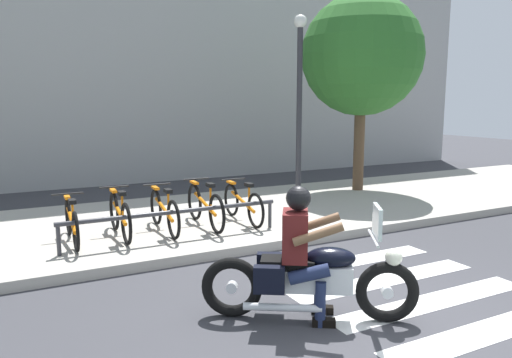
{
  "coord_description": "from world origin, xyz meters",
  "views": [
    {
      "loc": [
        -3.42,
        -3.85,
        2.31
      ],
      "look_at": [
        0.01,
        2.75,
        1.13
      ],
      "focal_mm": 34.41,
      "sensor_mm": 36.0,
      "label": 1
    }
  ],
  "objects_px": {
    "bicycle_0": "(72,222)",
    "street_lamp": "(299,92)",
    "bicycle_1": "(120,215)",
    "bicycle_2": "(164,211)",
    "bicycle_3": "(205,206)",
    "rider": "(303,244)",
    "bicycle_4": "(243,203)",
    "tree_near_rack": "(362,56)",
    "bike_rack": "(175,214)",
    "motorcycle": "(310,278)"
  },
  "relations": [
    {
      "from": "bicycle_2",
      "to": "bicycle_0",
      "type": "bearing_deg",
      "value": 179.98
    },
    {
      "from": "bike_rack",
      "to": "street_lamp",
      "type": "distance_m",
      "value": 4.32
    },
    {
      "from": "street_lamp",
      "to": "motorcycle",
      "type": "bearing_deg",
      "value": -121.13
    },
    {
      "from": "bike_rack",
      "to": "street_lamp",
      "type": "xyz_separation_m",
      "value": [
        3.42,
        1.79,
        1.94
      ]
    },
    {
      "from": "bike_rack",
      "to": "street_lamp",
      "type": "height_order",
      "value": "street_lamp"
    },
    {
      "from": "rider",
      "to": "bike_rack",
      "type": "xyz_separation_m",
      "value": [
        -0.41,
        3.04,
        -0.27
      ]
    },
    {
      "from": "motorcycle",
      "to": "bicycle_1",
      "type": "height_order",
      "value": "motorcycle"
    },
    {
      "from": "motorcycle",
      "to": "bicycle_3",
      "type": "distance_m",
      "value": 3.64
    },
    {
      "from": "street_lamp",
      "to": "tree_near_rack",
      "type": "distance_m",
      "value": 2.21
    },
    {
      "from": "bicycle_1",
      "to": "bicycle_4",
      "type": "relative_size",
      "value": 0.97
    },
    {
      "from": "street_lamp",
      "to": "bicycle_3",
      "type": "bearing_deg",
      "value": -155.28
    },
    {
      "from": "bicycle_3",
      "to": "tree_near_rack",
      "type": "relative_size",
      "value": 0.36
    },
    {
      "from": "bicycle_0",
      "to": "street_lamp",
      "type": "xyz_separation_m",
      "value": [
        4.87,
        1.24,
        2.01
      ]
    },
    {
      "from": "bicycle_4",
      "to": "street_lamp",
      "type": "bearing_deg",
      "value": 32.24
    },
    {
      "from": "street_lamp",
      "to": "bicycle_4",
      "type": "bearing_deg",
      "value": -147.76
    },
    {
      "from": "motorcycle",
      "to": "bicycle_0",
      "type": "xyz_separation_m",
      "value": [
        -1.93,
        3.64,
        0.02
      ]
    },
    {
      "from": "street_lamp",
      "to": "tree_near_rack",
      "type": "bearing_deg",
      "value": 11.37
    },
    {
      "from": "bicycle_3",
      "to": "tree_near_rack",
      "type": "bearing_deg",
      "value": 19.29
    },
    {
      "from": "rider",
      "to": "tree_near_rack",
      "type": "height_order",
      "value": "tree_near_rack"
    },
    {
      "from": "street_lamp",
      "to": "bicycle_0",
      "type": "bearing_deg",
      "value": -165.76
    },
    {
      "from": "bicycle_0",
      "to": "street_lamp",
      "type": "distance_m",
      "value": 5.41
    },
    {
      "from": "bicycle_3",
      "to": "tree_near_rack",
      "type": "xyz_separation_m",
      "value": [
        4.68,
        1.64,
        2.86
      ]
    },
    {
      "from": "bicycle_1",
      "to": "street_lamp",
      "type": "relative_size",
      "value": 0.39
    },
    {
      "from": "motorcycle",
      "to": "bicycle_2",
      "type": "height_order",
      "value": "motorcycle"
    },
    {
      "from": "bicycle_0",
      "to": "bicycle_3",
      "type": "xyz_separation_m",
      "value": [
        2.18,
        -0.0,
        0.03
      ]
    },
    {
      "from": "motorcycle",
      "to": "bicycle_3",
      "type": "relative_size",
      "value": 1.15
    },
    {
      "from": "rider",
      "to": "tree_near_rack",
      "type": "relative_size",
      "value": 0.3
    },
    {
      "from": "rider",
      "to": "street_lamp",
      "type": "relative_size",
      "value": 0.35
    },
    {
      "from": "bicycle_0",
      "to": "tree_near_rack",
      "type": "distance_m",
      "value": 7.62
    },
    {
      "from": "bicycle_2",
      "to": "bicycle_3",
      "type": "relative_size",
      "value": 0.96
    },
    {
      "from": "motorcycle",
      "to": "bicycle_2",
      "type": "xyz_separation_m",
      "value": [
        -0.47,
        3.64,
        0.03
      ]
    },
    {
      "from": "bicycle_1",
      "to": "street_lamp",
      "type": "distance_m",
      "value": 4.76
    },
    {
      "from": "bike_rack",
      "to": "tree_near_rack",
      "type": "bearing_deg",
      "value": 22.07
    },
    {
      "from": "bicycle_3",
      "to": "street_lamp",
      "type": "relative_size",
      "value": 0.43
    },
    {
      "from": "bicycle_2",
      "to": "bike_rack",
      "type": "xyz_separation_m",
      "value": [
        -0.0,
        -0.55,
        0.07
      ]
    },
    {
      "from": "motorcycle",
      "to": "street_lamp",
      "type": "xyz_separation_m",
      "value": [
        2.94,
        4.87,
        2.03
      ]
    },
    {
      "from": "bicycle_4",
      "to": "street_lamp",
      "type": "xyz_separation_m",
      "value": [
        1.96,
        1.24,
        2.01
      ]
    },
    {
      "from": "tree_near_rack",
      "to": "bicycle_3",
      "type": "bearing_deg",
      "value": -160.71
    },
    {
      "from": "tree_near_rack",
      "to": "bicycle_4",
      "type": "bearing_deg",
      "value": -157.49
    },
    {
      "from": "bicycle_0",
      "to": "bicycle_3",
      "type": "distance_m",
      "value": 2.18
    },
    {
      "from": "motorcycle",
      "to": "street_lamp",
      "type": "height_order",
      "value": "street_lamp"
    },
    {
      "from": "bicycle_0",
      "to": "bicycle_3",
      "type": "height_order",
      "value": "bicycle_3"
    },
    {
      "from": "tree_near_rack",
      "to": "motorcycle",
      "type": "bearing_deg",
      "value": -133.09
    },
    {
      "from": "rider",
      "to": "motorcycle",
      "type": "bearing_deg",
      "value": -34.93
    },
    {
      "from": "bicycle_2",
      "to": "bicycle_3",
      "type": "distance_m",
      "value": 0.73
    },
    {
      "from": "bike_rack",
      "to": "motorcycle",
      "type": "bearing_deg",
      "value": -81.29
    },
    {
      "from": "bicycle_3",
      "to": "bike_rack",
      "type": "distance_m",
      "value": 0.92
    },
    {
      "from": "bicycle_0",
      "to": "bicycle_2",
      "type": "bearing_deg",
      "value": -0.02
    },
    {
      "from": "bicycle_1",
      "to": "bicycle_2",
      "type": "height_order",
      "value": "bicycle_1"
    },
    {
      "from": "rider",
      "to": "bike_rack",
      "type": "relative_size",
      "value": 0.41
    }
  ]
}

